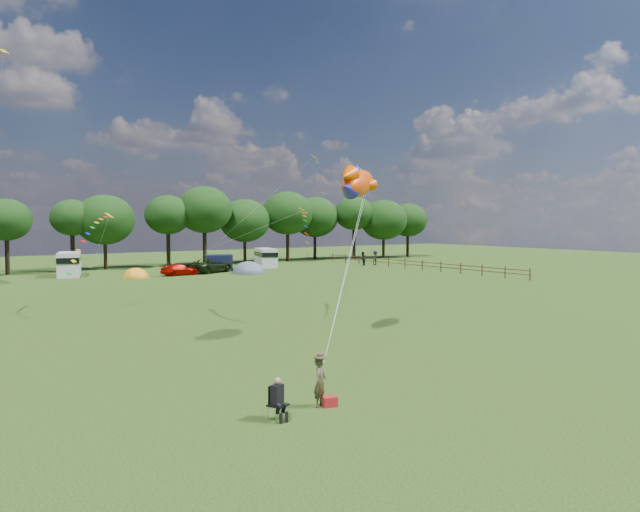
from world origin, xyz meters
TOP-DOWN VIEW (x-y plane):
  - ground_plane at (0.00, 0.00)m, footprint 180.00×180.00m
  - tree_line at (5.30, 54.99)m, footprint 102.98×10.98m
  - fence at (32.00, 34.50)m, footprint 0.12×33.12m
  - car_c at (5.92, 42.91)m, footprint 4.07×2.00m
  - car_d at (10.08, 44.23)m, footprint 6.36×4.81m
  - campervan_c at (-4.02, 48.63)m, footprint 3.51×5.54m
  - campervan_d at (19.36, 47.89)m, footprint 3.31×5.13m
  - tent_orange at (1.03, 42.50)m, footprint 2.66×2.91m
  - tent_greyblue at (13.11, 40.76)m, footprint 3.58×3.92m
  - awning_navy at (12.02, 46.06)m, footprint 3.63×3.30m
  - kite_flyer at (-8.27, -3.95)m, footprint 0.69×0.64m
  - camp_chair at (-10.12, -4.31)m, footprint 0.68×0.70m
  - kite_bag at (-8.06, -4.17)m, footprint 0.52×0.41m
  - fish_kite at (0.36, 5.27)m, footprint 3.92×3.05m
  - streamer_kite_b at (-8.59, 21.50)m, footprint 4.23×4.69m
  - streamer_kite_c at (1.89, 12.38)m, footprint 3.08×5.01m
  - walker_a at (30.69, 42.59)m, footprint 1.01×0.80m
  - walker_b at (32.79, 42.60)m, footprint 1.31×1.13m
  - streamer_kite_d at (9.50, 21.97)m, footprint 2.65×5.13m

SIDE VIEW (x-z plane):
  - ground_plane at x=0.00m, z-range 0.00..0.00m
  - tent_greyblue at x=13.11m, z-range -1.31..1.35m
  - tent_orange at x=1.03m, z-range -1.02..1.06m
  - kite_bag at x=-8.06m, z-range 0.00..0.33m
  - car_c at x=5.92m, z-range 0.00..1.18m
  - fence at x=32.00m, z-range 0.10..1.30m
  - camp_chair at x=-10.12m, z-range 0.13..1.42m
  - car_d at x=10.08m, z-range 0.00..1.58m
  - kite_flyer at x=-8.27m, z-range 0.00..1.58m
  - walker_a at x=30.69m, z-range 0.00..1.81m
  - awning_navy at x=12.02m, z-range 0.00..1.86m
  - walker_b at x=32.79m, z-range 0.00..1.86m
  - campervan_d at x=19.36m, z-range 0.09..2.41m
  - campervan_c at x=-4.02m, z-range 0.09..2.61m
  - streamer_kite_b at x=-8.59m, z-range 3.30..7.09m
  - streamer_kite_c at x=1.89m, z-range 4.44..7.25m
  - tree_line at x=5.30m, z-range 1.21..11.48m
  - fish_kite at x=0.36m, z-range 6.83..8.96m
  - streamer_kite_d at x=9.50m, z-range 7.88..12.18m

